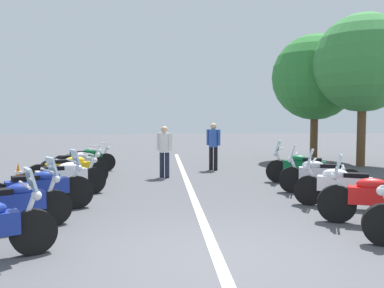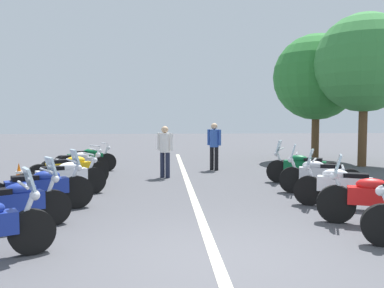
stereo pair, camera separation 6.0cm
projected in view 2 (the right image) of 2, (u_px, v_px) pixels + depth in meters
ground_plane at (216, 261)px, 5.37m from camera, size 80.00×80.00×0.00m
lane_centre_stripe at (191, 190)px, 10.50m from camera, size 19.96×0.16×0.01m
motorcycle_left_row_1 at (12, 204)px, 6.72m from camera, size 1.23×1.77×1.20m
motorcycle_left_row_2 at (39, 189)px, 8.04m from camera, size 1.18×2.02×1.23m
motorcycle_left_row_3 at (63, 178)px, 9.62m from camera, size 1.27×1.91×1.00m
motorcycle_left_row_4 at (69, 170)px, 10.97m from camera, size 1.14×2.01×1.01m
motorcycle_left_row_5 at (76, 164)px, 12.27m from camera, size 1.44×1.82×1.01m
motorcycle_left_row_6 at (86, 159)px, 13.87m from camera, size 1.08×1.99×0.99m
motorcycle_right_row_1 at (381, 199)px, 7.05m from camera, size 1.02×2.07×1.23m
motorcycle_right_row_2 at (343, 186)px, 8.47m from camera, size 1.06×1.91×1.21m
motorcycle_right_row_3 at (320, 175)px, 9.98m from camera, size 0.93×1.93×1.21m
motorcycle_right_row_4 at (304, 167)px, 11.48m from camera, size 1.11×1.98×1.21m
traffic_cone_0 at (19, 174)px, 11.40m from camera, size 0.36×0.36×0.61m
bystander_1 at (165, 148)px, 12.62m from camera, size 0.32×0.48×1.60m
bystander_2 at (214, 143)px, 14.39m from camera, size 0.33×0.46×1.66m
roadside_tree_0 at (365, 63)px, 15.36m from camera, size 3.69×3.69×5.75m
roadside_tree_1 at (316, 77)px, 17.43m from camera, size 3.64×3.64×5.39m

